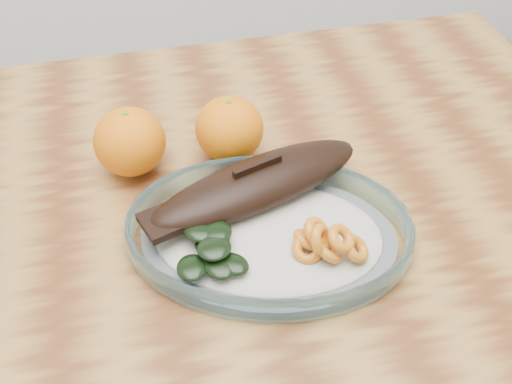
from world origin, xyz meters
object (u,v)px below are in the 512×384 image
(orange_left, at_px, (130,142))
(orange_right, at_px, (229,129))
(dining_table, at_px, (165,288))
(plated_meal, at_px, (268,227))

(orange_left, relative_size, orange_right, 1.02)
(dining_table, height_order, plated_meal, plated_meal)
(dining_table, relative_size, orange_left, 13.99)
(plated_meal, distance_m, orange_right, 0.15)
(orange_left, bearing_deg, plated_meal, -49.49)
(plated_meal, height_order, orange_left, orange_left)
(orange_right, bearing_deg, plated_meal, -86.08)
(dining_table, relative_size, plated_meal, 1.75)
(dining_table, distance_m, orange_left, 0.18)
(orange_left, height_order, orange_right, orange_left)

